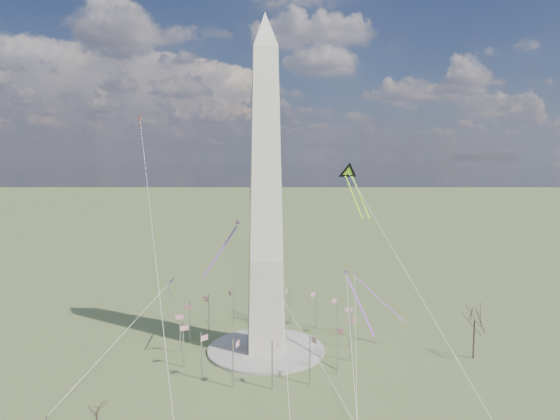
{
  "coord_description": "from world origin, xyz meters",
  "views": [
    {
      "loc": [
        -8.72,
        -147.88,
        59.11
      ],
      "look_at": [
        4.29,
        0.0,
        43.52
      ],
      "focal_mm": 32.0,
      "sensor_mm": 36.0,
      "label": 1
    }
  ],
  "objects": [
    {
      "name": "kite_small_white",
      "position": [
        4.55,
        43.0,
        68.42
      ],
      "size": [
        1.87,
        1.64,
        4.89
      ],
      "rotation": [
        0.0,
        0.0,
        3.2
      ],
      "color": "white",
      "rests_on": "ground"
    },
    {
      "name": "tree_far",
      "position": [
        -38.12,
        -46.42,
        7.12
      ],
      "size": [
        5.71,
        5.71,
        10.0
      ],
      "color": "#3F2B26",
      "rests_on": "ground"
    },
    {
      "name": "kite_streamer_right",
      "position": [
        34.8,
        6.97,
        16.06
      ],
      "size": [
        13.62,
        14.79,
        13.01
      ],
      "rotation": [
        0.0,
        0.0,
        3.88
      ],
      "color": "#F62649",
      "rests_on": "ground"
    },
    {
      "name": "kite_delta_black",
      "position": [
        28.64,
        14.97,
        53.48
      ],
      "size": [
        7.61,
        20.25,
        16.71
      ],
      "rotation": [
        0.0,
        0.0,
        3.23
      ],
      "color": "black",
      "rests_on": "ground"
    },
    {
      "name": "plaza",
      "position": [
        0.0,
        0.0,
        0.4
      ],
      "size": [
        36.0,
        36.0,
        0.8
      ],
      "primitive_type": "cylinder",
      "color": "#A3A195",
      "rests_on": "ground"
    },
    {
      "name": "kite_diamond_purple",
      "position": [
        -29.69,
        9.36,
        19.05
      ],
      "size": [
        2.72,
        3.42,
        9.98
      ],
      "rotation": [
        0.0,
        0.0,
        2.24
      ],
      "color": "#381A78",
      "rests_on": "ground"
    },
    {
      "name": "ground",
      "position": [
        0.0,
        0.0,
        0.0
      ],
      "size": [
        2000.0,
        2000.0,
        0.0
      ],
      "primitive_type": "plane",
      "color": "#506030",
      "rests_on": "ground"
    },
    {
      "name": "kite_streamer_left",
      "position": [
        25.32,
        -9.63,
        19.84
      ],
      "size": [
        4.87,
        20.21,
        13.96
      ],
      "rotation": [
        0.0,
        0.0,
        3.32
      ],
      "color": "#F62649",
      "rests_on": "ground"
    },
    {
      "name": "tree_near",
      "position": [
        60.76,
        -11.23,
        12.3
      ],
      "size": [
        9.85,
        9.85,
        17.24
      ],
      "color": "#3F2B26",
      "rests_on": "ground"
    },
    {
      "name": "washington_monument",
      "position": [
        0.0,
        0.0,
        47.95
      ],
      "size": [
        15.56,
        15.56,
        100.0
      ],
      "color": "beige",
      "rests_on": "plaza"
    },
    {
      "name": "kite_small_red",
      "position": [
        -42.86,
        36.41,
        73.12
      ],
      "size": [
        1.38,
        1.97,
        4.94
      ],
      "rotation": [
        0.0,
        0.0,
        2.91
      ],
      "color": "red",
      "rests_on": "ground"
    },
    {
      "name": "person_west",
      "position": [
        -51.38,
        -38.14,
        0.86
      ],
      "size": [
        1.05,
        0.98,
        1.72
      ],
      "primitive_type": "imported",
      "rotation": [
        0.0,
        0.0,
        2.62
      ],
      "color": "gray",
      "rests_on": "ground"
    },
    {
      "name": "kite_streamer_mid",
      "position": [
        -11.88,
        1.89,
        33.86
      ],
      "size": [
        11.2,
        18.55,
        14.15
      ],
      "rotation": [
        0.0,
        0.0,
        2.63
      ],
      "color": "#F62649",
      "rests_on": "ground"
    },
    {
      "name": "flagpole_ring",
      "position": [
        -0.0,
        -0.0,
        7.27
      ],
      "size": [
        54.4,
        54.4,
        13.0
      ],
      "color": "silver",
      "rests_on": "ground"
    }
  ]
}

